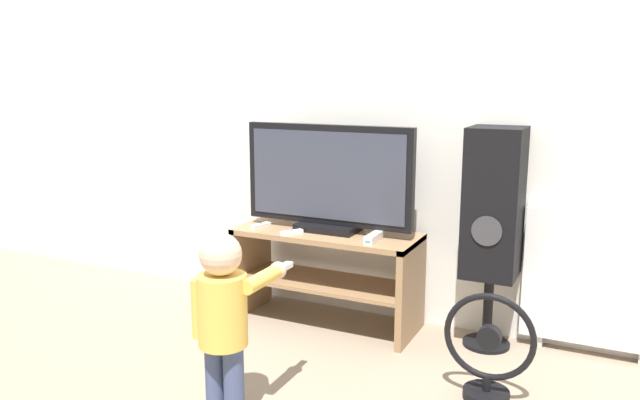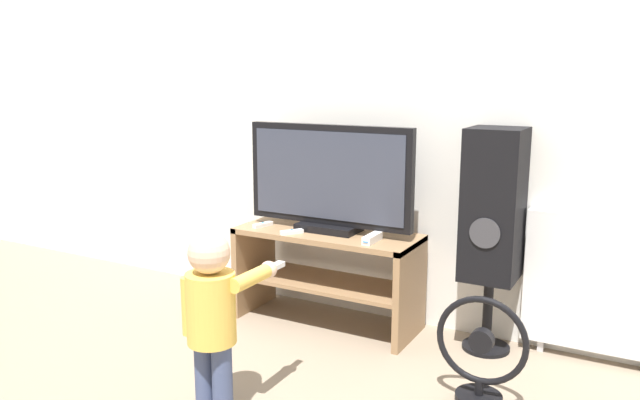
# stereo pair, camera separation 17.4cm
# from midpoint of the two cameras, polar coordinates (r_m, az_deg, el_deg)

# --- Properties ---
(ground_plane) EXTENTS (16.00, 16.00, 0.00)m
(ground_plane) POSITION_cam_midpoint_polar(r_m,az_deg,el_deg) (3.48, 0.46, -12.27)
(ground_plane) COLOR gray
(wall_back) EXTENTS (10.00, 0.06, 2.60)m
(wall_back) POSITION_cam_midpoint_polar(r_m,az_deg,el_deg) (3.63, 4.25, 9.80)
(wall_back) COLOR silver
(wall_back) RESTS_ON ground_plane
(tv_stand) EXTENTS (1.04, 0.41, 0.54)m
(tv_stand) POSITION_cam_midpoint_polar(r_m,az_deg,el_deg) (3.53, 2.07, -5.86)
(tv_stand) COLOR #93704C
(tv_stand) RESTS_ON ground_plane
(television) EXTENTS (0.98, 0.20, 0.59)m
(television) POSITION_cam_midpoint_polar(r_m,az_deg,el_deg) (3.44, 2.26, 1.88)
(television) COLOR black
(television) RESTS_ON tv_stand
(game_console) EXTENTS (0.05, 0.17, 0.04)m
(game_console) POSITION_cam_midpoint_polar(r_m,az_deg,el_deg) (3.27, 6.32, -3.51)
(game_console) COLOR white
(game_console) RESTS_ON tv_stand
(remote_primary) EXTENTS (0.07, 0.13, 0.03)m
(remote_primary) POSITION_cam_midpoint_polar(r_m,az_deg,el_deg) (3.59, -3.87, -2.28)
(remote_primary) COLOR white
(remote_primary) RESTS_ON tv_stand
(remote_secondary) EXTENTS (0.10, 0.13, 0.03)m
(remote_secondary) POSITION_cam_midpoint_polar(r_m,az_deg,el_deg) (3.42, -1.14, -2.96)
(remote_secondary) COLOR white
(remote_secondary) RESTS_ON tv_stand
(child) EXTENTS (0.30, 0.45, 0.79)m
(child) POSITION_cam_midpoint_polar(r_m,az_deg,el_deg) (2.58, -7.82, -9.86)
(child) COLOR #3F4C72
(child) RESTS_ON ground_plane
(speaker_tower) EXTENTS (0.27, 0.29, 1.15)m
(speaker_tower) POSITION_cam_midpoint_polar(r_m,az_deg,el_deg) (3.23, 17.06, -0.82)
(speaker_tower) COLOR black
(speaker_tower) RESTS_ON ground_plane
(floor_fan) EXTENTS (0.40, 0.20, 0.49)m
(floor_fan) POSITION_cam_midpoint_polar(r_m,az_deg,el_deg) (2.85, 16.24, -13.54)
(floor_fan) COLOR black
(floor_fan) RESTS_ON ground_plane
(radiator) EXTENTS (0.69, 0.08, 0.74)m
(radiator) POSITION_cam_midpoint_polar(r_m,az_deg,el_deg) (3.38, 25.41, -6.97)
(radiator) COLOR white
(radiator) RESTS_ON ground_plane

